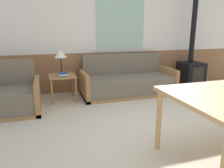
{
  "coord_description": "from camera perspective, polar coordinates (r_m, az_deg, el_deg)",
  "views": [
    {
      "loc": [
        -1.62,
        -2.21,
        1.4
      ],
      "look_at": [
        -0.61,
        1.01,
        0.54
      ],
      "focal_mm": 35.0,
      "sensor_mm": 36.0,
      "label": 1
    }
  ],
  "objects": [
    {
      "name": "couch",
      "position": [
        4.76,
        4.1,
        0.32
      ],
      "size": [
        1.99,
        0.84,
        0.85
      ],
      "color": "#9E7042",
      "rests_on": "ground_plane"
    },
    {
      "name": "book_stack",
      "position": [
        4.29,
        -12.66,
        2.44
      ],
      "size": [
        0.19,
        0.17,
        0.07
      ],
      "color": "#234799",
      "rests_on": "side_table"
    },
    {
      "name": "side_table",
      "position": [
        4.4,
        -12.81,
        1.12
      ],
      "size": [
        0.51,
        0.51,
        0.51
      ],
      "color": "#9E7042",
      "rests_on": "ground_plane"
    },
    {
      "name": "wood_stove",
      "position": [
        5.64,
        20.01,
        4.65
      ],
      "size": [
        0.51,
        0.53,
        2.44
      ],
      "color": "black",
      "rests_on": "ground_plane"
    },
    {
      "name": "table_lamp",
      "position": [
        4.41,
        -13.31,
        7.49
      ],
      "size": [
        0.24,
        0.24,
        0.49
      ],
      "color": "black",
      "rests_on": "side_table"
    },
    {
      "name": "ground_plane",
      "position": [
        3.08,
        17.12,
        -13.37
      ],
      "size": [
        16.0,
        16.0,
        0.0
      ],
      "primitive_type": "plane",
      "color": "beige"
    },
    {
      "name": "armchair",
      "position": [
        4.09,
        -24.86,
        -3.3
      ],
      "size": [
        0.95,
        0.86,
        0.86
      ],
      "rotation": [
        0.0,
        0.0,
        0.24
      ],
      "color": "#9E7042",
      "rests_on": "ground_plane"
    },
    {
      "name": "wall_back",
      "position": [
        5.11,
        1.12,
        13.84
      ],
      "size": [
        7.2,
        0.09,
        2.7
      ],
      "color": "#8E603D",
      "rests_on": "ground_plane"
    }
  ]
}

